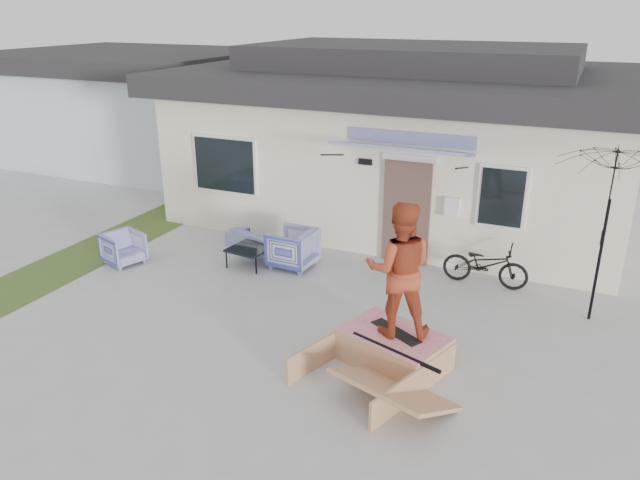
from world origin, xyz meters
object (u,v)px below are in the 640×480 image
at_px(patio_umbrella, 606,220).
at_px(skate_ramp, 393,349).
at_px(loveseat, 258,237).
at_px(armchair_left, 123,247).
at_px(skateboard, 396,331).
at_px(coffee_table, 250,256).
at_px(bicycle, 486,260).
at_px(skater, 399,267).
at_px(armchair_right, 292,246).

relative_size(patio_umbrella, skate_ramp, 1.13).
xyz_separation_m(loveseat, armchair_left, (-2.15, -1.71, 0.06)).
bearing_deg(skateboard, coffee_table, 178.98).
bearing_deg(bicycle, armchair_left, 105.27).
height_order(loveseat, armchair_left, armchair_left).
height_order(loveseat, coffee_table, loveseat).
bearing_deg(bicycle, patio_umbrella, -109.55).
height_order(coffee_table, skateboard, skateboard).
xyz_separation_m(armchair_left, coffee_table, (2.38, 0.95, -0.17)).
bearing_deg(patio_umbrella, coffee_table, -176.97).
xyz_separation_m(coffee_table, bicycle, (4.49, 0.98, 0.32)).
distance_m(armchair_left, skateboard, 6.28).
xyz_separation_m(coffee_table, skateboard, (3.77, -2.26, 0.33)).
distance_m(loveseat, bicycle, 4.73).
distance_m(bicycle, skateboard, 3.32).
height_order(loveseat, skater, skater).
relative_size(armchair_right, skater, 0.44).
xyz_separation_m(armchair_right, skater, (2.95, -2.55, 1.09)).
bearing_deg(skateboard, bicycle, 107.32).
distance_m(patio_umbrella, skateboard, 3.86).
height_order(armchair_left, skate_ramp, armchair_left).
xyz_separation_m(armchair_left, skate_ramp, (6.13, -1.35, -0.12)).
bearing_deg(skate_ramp, coffee_table, 167.36).
bearing_deg(bicycle, loveseat, 92.28).
bearing_deg(skateboard, skater, 119.93).
height_order(armchair_left, armchair_right, armchair_right).
distance_m(skate_ramp, skater, 1.28).
relative_size(armchair_left, coffee_table, 0.96).
xyz_separation_m(armchair_right, coffee_table, (-0.82, -0.29, -0.24)).
xyz_separation_m(armchair_left, armchair_right, (3.20, 1.25, 0.07)).
bearing_deg(skate_ramp, patio_umbrella, 64.43).
bearing_deg(bicycle, skateboard, 166.95).
bearing_deg(patio_umbrella, loveseat, 176.36).
xyz_separation_m(patio_umbrella, skate_ramp, (-2.60, -2.64, -1.51)).
relative_size(patio_umbrella, skater, 1.12).
height_order(armchair_right, skater, skater).
relative_size(armchair_left, skateboard, 0.82).
relative_size(loveseat, armchair_left, 2.10).
bearing_deg(skater, loveseat, -55.85).
bearing_deg(patio_umbrella, skater, -134.83).
distance_m(skate_ramp, skateboard, 0.27).
height_order(loveseat, armchair_right, armchair_right).
relative_size(armchair_left, skater, 0.37).
height_order(armchair_right, patio_umbrella, patio_umbrella).
height_order(patio_umbrella, skateboard, patio_umbrella).
bearing_deg(loveseat, armchair_right, 174.61).
height_order(skate_ramp, skateboard, skateboard).
xyz_separation_m(loveseat, patio_umbrella, (6.58, -0.42, 1.45)).
relative_size(patio_umbrella, skateboard, 2.52).
bearing_deg(loveseat, armchair_left, 56.79).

